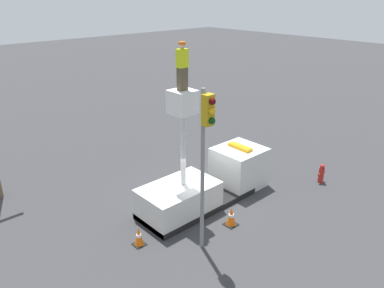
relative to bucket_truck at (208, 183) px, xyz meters
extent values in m
plane|color=#38383A|center=(-0.60, 0.00, -0.88)|extent=(120.00, 120.00, 0.00)
cube|color=black|center=(-0.60, 0.00, -0.76)|extent=(5.33, 2.06, 0.24)
cube|color=silver|center=(-1.66, 0.00, -0.22)|extent=(3.21, 2.00, 1.33)
cube|color=silver|center=(2.06, 0.00, 0.07)|extent=(2.12, 2.00, 1.91)
cube|color=black|center=(3.14, 0.00, 0.46)|extent=(0.03, 1.70, 0.77)
cube|color=orange|center=(2.06, 0.00, 1.10)|extent=(0.36, 1.20, 0.14)
cylinder|color=silver|center=(-1.40, 0.00, 2.01)|extent=(0.22, 0.22, 3.12)
cube|color=white|center=(-1.40, 0.00, 3.92)|extent=(0.90, 0.90, 0.90)
cube|color=brown|center=(-1.40, 0.00, 4.79)|extent=(0.34, 0.26, 0.84)
cube|color=#D1E519|center=(-1.40, 0.00, 5.54)|extent=(0.40, 0.26, 0.66)
sphere|color=beige|center=(-1.40, 0.00, 5.99)|extent=(0.23, 0.23, 0.23)
cylinder|color=orange|center=(-1.40, 0.00, 6.07)|extent=(0.26, 0.26, 0.09)
cylinder|color=gray|center=(-2.43, -2.18, 2.07)|extent=(0.14, 0.14, 5.91)
cube|color=#B79314|center=(-2.43, -2.39, 4.37)|extent=(0.34, 0.28, 1.00)
sphere|color=#490707|center=(-2.43, -2.58, 4.68)|extent=(0.22, 0.22, 0.22)
sphere|color=gold|center=(-2.43, -2.58, 4.37)|extent=(0.22, 0.22, 0.22)
sphere|color=#083710|center=(-2.43, -2.58, 4.06)|extent=(0.22, 0.22, 0.22)
cylinder|color=#B2231E|center=(5.26, -2.50, -0.49)|extent=(0.26, 0.26, 0.78)
sphere|color=#B2231E|center=(5.26, -2.50, -0.04)|extent=(0.22, 0.22, 0.22)
cylinder|color=#B2231E|center=(5.07, -2.50, -0.41)|extent=(0.12, 0.10, 0.10)
cylinder|color=#B2231E|center=(5.45, -2.50, -0.41)|extent=(0.12, 0.10, 0.10)
cube|color=black|center=(-4.07, -0.58, -0.87)|extent=(0.43, 0.43, 0.03)
cone|color=orange|center=(-4.07, -0.58, -0.52)|extent=(0.36, 0.36, 0.73)
cylinder|color=white|center=(-4.07, -0.58, -0.48)|extent=(0.19, 0.19, 0.10)
cube|color=black|center=(-0.64, -1.99, -0.87)|extent=(0.49, 0.49, 0.03)
cone|color=orange|center=(-0.64, -1.99, -0.49)|extent=(0.41, 0.41, 0.79)
cylinder|color=white|center=(-0.64, -1.99, -0.45)|extent=(0.21, 0.21, 0.11)
camera|label=1|loc=(-10.24, -10.26, 7.81)|focal=35.00mm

